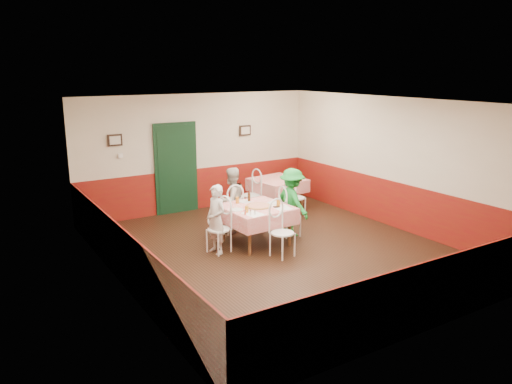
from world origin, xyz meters
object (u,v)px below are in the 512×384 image
main_table (256,225)px  diner_left (216,219)px  chair_near (282,233)px  chair_second_a (251,195)px  chair_far (233,212)px  diner_right (292,202)px  chair_left (219,229)px  diner_far (232,200)px  pizza (258,206)px  second_table (277,194)px  beer_bottle (249,197)px  chair_second_b (296,198)px  chair_right (290,215)px  glass_b (278,203)px  glass_a (247,209)px  glass_c (237,200)px  wallet (276,207)px

main_table → diner_left: (-0.90, -0.05, 0.28)m
chair_near → chair_second_a: bearing=59.5°
chair_far → chair_second_a: (1.04, 0.98, 0.00)m
chair_far → diner_right: (0.94, -0.80, 0.25)m
main_table → chair_left: size_ratio=1.36×
diner_far → pizza: bearing=81.4°
main_table → diner_left: diner_left is taller
main_table → chair_left: 0.85m
second_table → diner_left: size_ratio=0.86×
beer_bottle → chair_second_b: bearing=22.6°
chair_right → chair_second_b: same height
second_table → glass_b: glass_b is taller
chair_left → chair_right: same height
chair_near → pizza: size_ratio=1.87×
second_table → chair_right: bearing=-116.7°
second_table → chair_left: size_ratio=1.24×
glass_a → second_table: bearing=44.7°
glass_c → glass_a: bearing=-104.9°
chair_far → wallet: (0.35, -1.11, 0.32)m
chair_far → diner_right: bearing=149.9°
glass_b → diner_right: (0.53, 0.27, -0.12)m
main_table → diner_right: size_ratio=0.87×
diner_left → diner_right: (1.80, 0.10, 0.05)m
chair_second_b → beer_bottle: 1.86m
diner_right → diner_left: bearing=90.9°
pizza → diner_far: diner_far is taller
second_table → chair_second_a: chair_second_a is taller
diner_far → glass_a: bearing=61.2°
main_table → chair_second_a: size_ratio=1.36×
chair_second_b → glass_c: chair_second_b is taller
glass_c → beer_bottle: bearing=-2.7°
chair_far → glass_a: (-0.33, -1.12, 0.37)m
beer_bottle → diner_far: size_ratio=0.15×
second_table → chair_second_b: (0.00, -0.75, 0.08)m
pizza → glass_a: size_ratio=3.78×
chair_second_b → pizza: 2.08m
chair_near → glass_b: 0.80m
chair_second_a → diner_right: (-0.10, -1.78, 0.25)m
diner_right → second_table: bearing=-27.7°
glass_c → beer_bottle: beer_bottle is taller
main_table → pizza: size_ratio=2.53×
chair_far → diner_right: size_ratio=0.64×
beer_bottle → second_table: bearing=40.8°
diner_left → chair_right: bearing=83.3°
chair_left → beer_bottle: bearing=100.5°
chair_right → chair_near: size_ratio=1.00×
chair_second_b → diner_far: diner_far is taller
glass_b → diner_right: diner_right is taller
glass_b → beer_bottle: 0.68m
glass_b → beer_bottle: (-0.30, 0.61, 0.04)m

